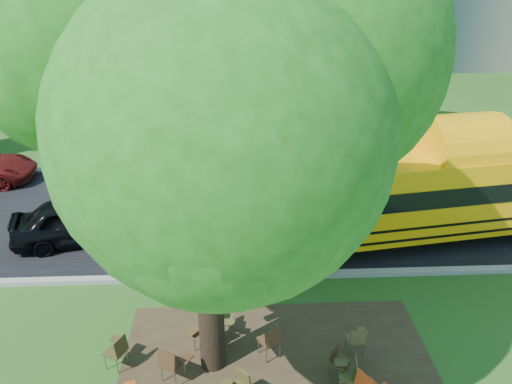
{
  "coord_description": "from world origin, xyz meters",
  "views": [
    {
      "loc": [
        0.13,
        -8.82,
        8.29
      ],
      "look_at": [
        0.73,
        4.34,
        2.09
      ],
      "focal_mm": 35.0,
      "sensor_mm": 36.0,
      "label": 1
    }
  ],
  "objects_px": {
    "chair_1": "(172,362)",
    "black_car": "(82,220)",
    "chair_13": "(357,338)",
    "chair_8": "(117,348)",
    "school_bus": "(450,189)",
    "chair_6": "(350,372)",
    "main_tree": "(201,114)",
    "chair_12": "(338,358)",
    "chair_9": "(205,331)",
    "chair_3": "(239,384)",
    "chair_10": "(223,317)",
    "chair_11": "(272,338)"
  },
  "relations": [
    {
      "from": "chair_1",
      "to": "black_car",
      "type": "relative_size",
      "value": 0.21
    },
    {
      "from": "chair_13",
      "to": "chair_8",
      "type": "bearing_deg",
      "value": 174.91
    },
    {
      "from": "school_bus",
      "to": "chair_6",
      "type": "xyz_separation_m",
      "value": [
        -4.44,
        -6.29,
        -1.18
      ]
    },
    {
      "from": "chair_1",
      "to": "main_tree",
      "type": "bearing_deg",
      "value": 59.12
    },
    {
      "from": "chair_8",
      "to": "black_car",
      "type": "relative_size",
      "value": 0.2
    },
    {
      "from": "school_bus",
      "to": "chair_12",
      "type": "relative_size",
      "value": 15.86
    },
    {
      "from": "chair_8",
      "to": "chair_9",
      "type": "relative_size",
      "value": 1.01
    },
    {
      "from": "black_car",
      "to": "main_tree",
      "type": "bearing_deg",
      "value": -156.35
    },
    {
      "from": "chair_8",
      "to": "chair_9",
      "type": "height_order",
      "value": "chair_8"
    },
    {
      "from": "chair_3",
      "to": "black_car",
      "type": "height_order",
      "value": "black_car"
    },
    {
      "from": "school_bus",
      "to": "chair_10",
      "type": "bearing_deg",
      "value": -156.84
    },
    {
      "from": "chair_12",
      "to": "chair_6",
      "type": "bearing_deg",
      "value": 61.66
    },
    {
      "from": "chair_3",
      "to": "chair_6",
      "type": "distance_m",
      "value": 2.33
    },
    {
      "from": "chair_3",
      "to": "chair_6",
      "type": "height_order",
      "value": "chair_6"
    },
    {
      "from": "chair_3",
      "to": "chair_13",
      "type": "distance_m",
      "value": 2.97
    },
    {
      "from": "school_bus",
      "to": "chair_3",
      "type": "height_order",
      "value": "school_bus"
    },
    {
      "from": "chair_3",
      "to": "chair_10",
      "type": "relative_size",
      "value": 0.96
    },
    {
      "from": "chair_8",
      "to": "school_bus",
      "type": "bearing_deg",
      "value": -32.33
    },
    {
      "from": "chair_9",
      "to": "chair_8",
      "type": "bearing_deg",
      "value": 52.7
    },
    {
      "from": "chair_6",
      "to": "chair_11",
      "type": "bearing_deg",
      "value": 64.27
    },
    {
      "from": "chair_6",
      "to": "chair_1",
      "type": "bearing_deg",
      "value": 91.42
    },
    {
      "from": "chair_9",
      "to": "chair_11",
      "type": "relative_size",
      "value": 0.94
    },
    {
      "from": "chair_6",
      "to": "chair_8",
      "type": "xyz_separation_m",
      "value": [
        -4.96,
        0.89,
        0.01
      ]
    },
    {
      "from": "chair_1",
      "to": "chair_11",
      "type": "bearing_deg",
      "value": 45.32
    },
    {
      "from": "chair_11",
      "to": "chair_13",
      "type": "height_order",
      "value": "chair_11"
    },
    {
      "from": "main_tree",
      "to": "chair_3",
      "type": "bearing_deg",
      "value": -62.78
    },
    {
      "from": "chair_8",
      "to": "chair_12",
      "type": "height_order",
      "value": "chair_8"
    },
    {
      "from": "chair_3",
      "to": "chair_9",
      "type": "height_order",
      "value": "chair_9"
    },
    {
      "from": "chair_12",
      "to": "main_tree",
      "type": "bearing_deg",
      "value": -59.37
    },
    {
      "from": "main_tree",
      "to": "school_bus",
      "type": "relative_size",
      "value": 0.77
    },
    {
      "from": "chair_12",
      "to": "black_car",
      "type": "bearing_deg",
      "value": -90.96
    },
    {
      "from": "chair_10",
      "to": "chair_12",
      "type": "relative_size",
      "value": 1.06
    },
    {
      "from": "chair_1",
      "to": "chair_11",
      "type": "distance_m",
      "value": 2.24
    },
    {
      "from": "chair_9",
      "to": "chair_11",
      "type": "distance_m",
      "value": 1.55
    },
    {
      "from": "school_bus",
      "to": "chair_6",
      "type": "relative_size",
      "value": 14.56
    },
    {
      "from": "chair_11",
      "to": "chair_12",
      "type": "height_order",
      "value": "chair_11"
    },
    {
      "from": "chair_1",
      "to": "chair_9",
      "type": "relative_size",
      "value": 1.06
    },
    {
      "from": "chair_10",
      "to": "chair_11",
      "type": "xyz_separation_m",
      "value": [
        1.11,
        -0.83,
        0.05
      ]
    },
    {
      "from": "chair_1",
      "to": "school_bus",
      "type": "bearing_deg",
      "value": 64.97
    },
    {
      "from": "chair_12",
      "to": "chair_13",
      "type": "height_order",
      "value": "chair_13"
    },
    {
      "from": "main_tree",
      "to": "chair_13",
      "type": "distance_m",
      "value": 6.24
    },
    {
      "from": "chair_10",
      "to": "black_car",
      "type": "height_order",
      "value": "black_car"
    },
    {
      "from": "chair_10",
      "to": "chair_13",
      "type": "distance_m",
      "value": 3.16
    },
    {
      "from": "main_tree",
      "to": "school_bus",
      "type": "height_order",
      "value": "main_tree"
    },
    {
      "from": "chair_1",
      "to": "chair_8",
      "type": "height_order",
      "value": "chair_1"
    },
    {
      "from": "chair_6",
      "to": "chair_13",
      "type": "height_order",
      "value": "chair_6"
    },
    {
      "from": "school_bus",
      "to": "chair_1",
      "type": "bearing_deg",
      "value": -152.95
    },
    {
      "from": "main_tree",
      "to": "chair_1",
      "type": "xyz_separation_m",
      "value": [
        -0.84,
        -0.48,
        -5.24
      ]
    },
    {
      "from": "chair_12",
      "to": "chair_8",
      "type": "bearing_deg",
      "value": -55.32
    },
    {
      "from": "school_bus",
      "to": "chair_6",
      "type": "distance_m",
      "value": 7.79
    }
  ]
}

